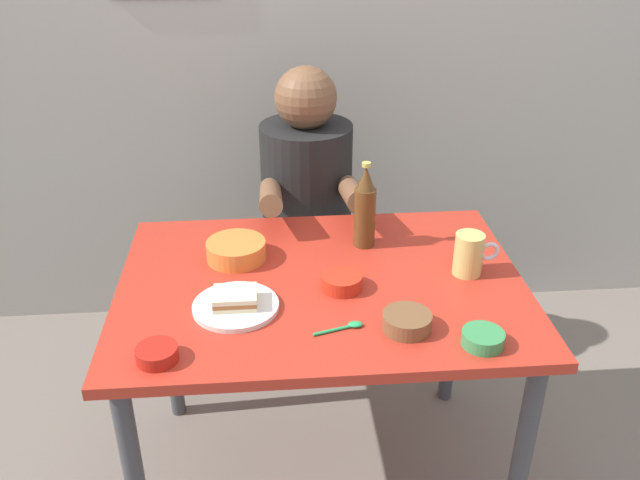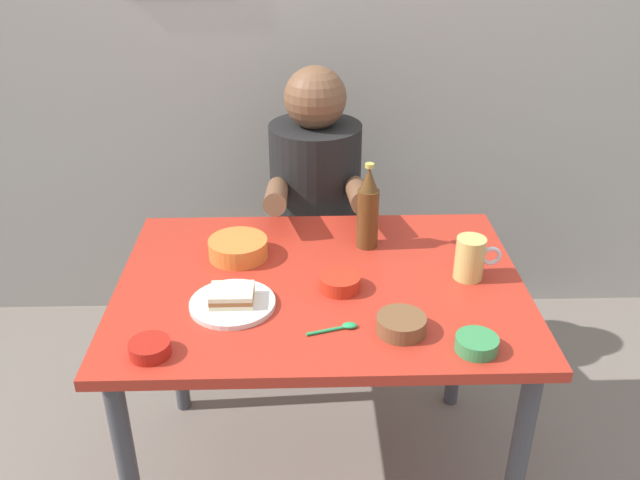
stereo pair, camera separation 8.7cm
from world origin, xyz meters
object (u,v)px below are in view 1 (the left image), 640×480
at_px(plate_orange, 236,306).
at_px(dining_table, 321,310).
at_px(beer_mug, 469,254).
at_px(condiment_bowl_brown, 407,321).
at_px(person_seated, 307,182).
at_px(sandwich, 235,298).
at_px(stool, 308,282).
at_px(beer_bottle, 365,209).

bearing_deg(plate_orange, dining_table, 26.61).
height_order(beer_mug, condiment_bowl_brown, beer_mug).
distance_m(person_seated, beer_mug, 0.73).
xyz_separation_m(plate_orange, sandwich, (-0.00, 0.00, 0.02)).
relative_size(beer_mug, condiment_bowl_brown, 1.05).
bearing_deg(condiment_bowl_brown, beer_mug, 48.26).
bearing_deg(beer_mug, dining_table, -178.69).
distance_m(person_seated, plate_orange, 0.77).
distance_m(stool, person_seated, 0.42).
distance_m(plate_orange, beer_bottle, 0.50).
height_order(person_seated, plate_orange, person_seated).
xyz_separation_m(sandwich, condiment_bowl_brown, (0.42, -0.12, -0.01)).
bearing_deg(person_seated, dining_table, -90.13).
xyz_separation_m(person_seated, beer_bottle, (0.14, -0.42, 0.09)).
xyz_separation_m(sandwich, beer_mug, (0.64, 0.12, 0.03)).
bearing_deg(dining_table, stool, 89.87).
distance_m(sandwich, beer_bottle, 0.49).
distance_m(person_seated, beer_bottle, 0.45).
bearing_deg(beer_bottle, beer_mug, -35.55).
bearing_deg(stool, condiment_bowl_brown, -77.90).
relative_size(stool, plate_orange, 2.05).
bearing_deg(dining_table, plate_orange, -153.39).
distance_m(stool, beer_mug, 0.87).
bearing_deg(beer_bottle, person_seated, 108.62).
distance_m(person_seated, condiment_bowl_brown, 0.88).
xyz_separation_m(stool, condiment_bowl_brown, (0.19, -0.87, 0.41)).
xyz_separation_m(person_seated, sandwich, (-0.23, -0.73, 0.01)).
relative_size(stool, condiment_bowl_brown, 3.75).
bearing_deg(stool, person_seated, -90.00).
xyz_separation_m(plate_orange, beer_bottle, (0.37, 0.31, 0.11)).
bearing_deg(stool, beer_mug, -56.86).
distance_m(beer_mug, beer_bottle, 0.33).
distance_m(sandwich, beer_mug, 0.65).
bearing_deg(plate_orange, beer_bottle, 39.99).
xyz_separation_m(dining_table, beer_mug, (0.41, 0.01, 0.15)).
relative_size(dining_table, person_seated, 1.53).
bearing_deg(dining_table, sandwich, -153.39).
bearing_deg(sandwich, stool, 72.83).
distance_m(stool, plate_orange, 0.88).
height_order(stool, sandwich, sandwich).
xyz_separation_m(dining_table, person_seated, (0.00, 0.62, 0.12)).
bearing_deg(beer_mug, beer_bottle, 144.45).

